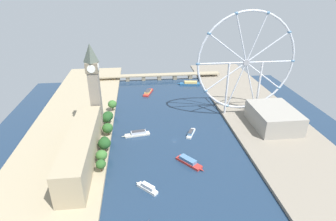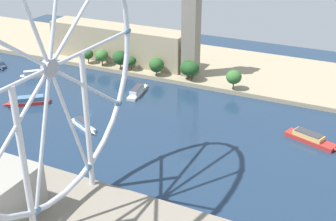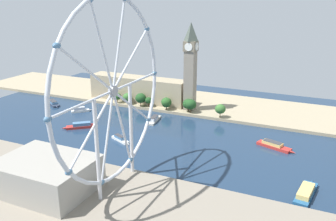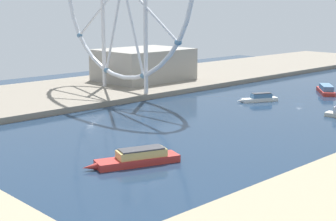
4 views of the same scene
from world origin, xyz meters
name	(u,v)px [view 2 (image 2 of 4)]	position (x,y,z in m)	size (l,w,h in m)	color
ground_plane	(89,112)	(0.00, 0.00, 0.00)	(390.62, 390.62, 0.00)	#1E334C
riverbank_left	(166,58)	(-110.31, 0.00, 1.50)	(90.00, 520.00, 3.00)	tan
clock_tower	(192,11)	(-80.29, 34.87, 50.33)	(13.41, 13.41, 91.16)	gray
parliament_block	(118,43)	(-86.49, -31.05, 16.81)	(22.00, 115.85, 27.62)	tan
tree_row_embankment	(157,64)	(-69.29, 13.22, 11.42)	(15.19, 130.07, 14.51)	#513823
ferris_wheel	(50,69)	(87.69, 49.97, 65.25)	(115.93, 3.20, 119.70)	silver
tour_boat_0	(34,75)	(-31.23, -71.48, 2.26)	(18.11, 18.06, 5.56)	white
tour_boat_1	(83,124)	(19.20, 9.64, 1.88)	(13.39, 23.50, 4.75)	white
tour_boat_2	(311,138)	(-21.06, 132.66, 2.16)	(16.46, 33.06, 5.39)	#B22D28
tour_boat_3	(29,101)	(7.58, -41.56, 2.19)	(22.89, 26.64, 5.29)	#B22D28
tour_boat_6	(137,91)	(-37.99, 13.83, 2.13)	(31.05, 9.99, 5.24)	beige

